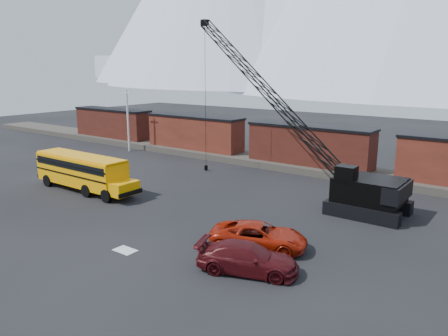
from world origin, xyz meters
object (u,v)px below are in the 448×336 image
Objects in this scene: school_bus at (84,171)px; red_pickup at (259,236)px; maroon_suv at (248,258)px; crawler_crane at (270,94)px.

school_bus is 1.99× the size of red_pickup.
school_bus is at bearing 62.36° from red_pickup.
crawler_crane reaches higher than maroon_suv.
red_pickup is 1.06× the size of maroon_suv.
maroon_suv is at bearing -62.56° from crawler_crane.
red_pickup is (19.46, -1.70, -0.98)m from school_bus.
crawler_crane is at bearing 40.02° from school_bus.
school_bus is 0.53× the size of crawler_crane.
school_bus reaches higher than red_pickup.
maroon_suv is at bearing 178.71° from red_pickup.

